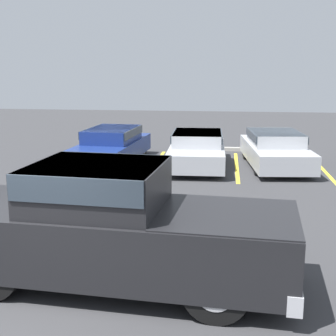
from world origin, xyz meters
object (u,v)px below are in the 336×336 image
Objects in this scene: parked_sedan_b at (197,148)px; parked_sedan_c at (275,148)px; parked_sedan_a at (112,145)px; wheel_stop_curb at (234,149)px; pickup_truck at (116,227)px.

parked_sedan_c is (2.62, 0.32, -0.00)m from parked_sedan_b.
parked_sedan_b is 0.94× the size of parked_sedan_c.
parked_sedan_a is 1.05× the size of parked_sedan_b.
parked_sedan_a is 2.86× the size of wheel_stop_curb.
wheel_stop_curb is at bearing -160.65° from parked_sedan_c.
pickup_truck is 1.27× the size of parked_sedan_b.
pickup_truck is at bearing -25.19° from parked_sedan_c.
parked_sedan_a is at bearing -145.50° from wheel_stop_curb.
parked_sedan_b is at bearing 90.36° from parked_sedan_a.
parked_sedan_a is 0.99× the size of parked_sedan_c.
wheel_stop_curb is at bearing 85.04° from pickup_truck.
wheel_stop_curb is at bearing 155.92° from parked_sedan_b.
pickup_truck is 9.01m from parked_sedan_b.
parked_sedan_c is 3.18m from wheel_stop_curb.
parked_sedan_a reaches higher than wheel_stop_curb.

